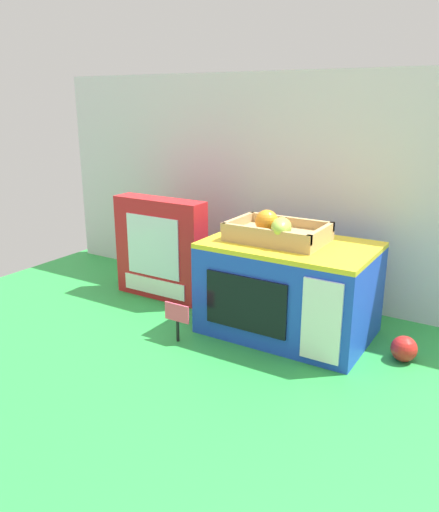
% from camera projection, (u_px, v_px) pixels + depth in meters
% --- Properties ---
extents(ground_plane, '(1.70, 1.70, 0.00)m').
position_uv_depth(ground_plane, '(239.00, 316.00, 1.42)').
color(ground_plane, green).
rests_on(ground_plane, ground).
extents(display_back_panel, '(1.61, 0.03, 0.65)m').
position_uv_depth(display_back_panel, '(279.00, 188.00, 1.51)').
color(display_back_panel, silver).
rests_on(display_back_panel, ground).
extents(toy_microwave, '(0.41, 0.27, 0.24)m').
position_uv_depth(toy_microwave, '(288.00, 288.00, 1.29)').
color(toy_microwave, blue).
rests_on(toy_microwave, ground).
extents(food_groups_crate, '(0.24, 0.17, 0.08)m').
position_uv_depth(food_groups_crate, '(277.00, 232.00, 1.27)').
color(food_groups_crate, tan).
rests_on(food_groups_crate, toy_microwave).
extents(cookie_set_box, '(0.29, 0.08, 0.30)m').
position_uv_depth(cookie_set_box, '(161.00, 249.00, 1.52)').
color(cookie_set_box, red).
rests_on(cookie_set_box, ground).
extents(price_sign, '(0.07, 0.01, 0.10)m').
position_uv_depth(price_sign, '(177.00, 317.00, 1.25)').
color(price_sign, black).
rests_on(price_sign, ground).
extents(loose_toy_apple, '(0.06, 0.06, 0.06)m').
position_uv_depth(loose_toy_apple, '(404.00, 349.00, 1.17)').
color(loose_toy_apple, red).
rests_on(loose_toy_apple, ground).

